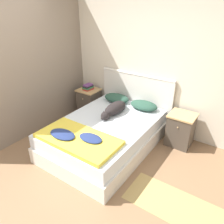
{
  "coord_description": "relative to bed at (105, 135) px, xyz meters",
  "views": [
    {
      "loc": [
        1.89,
        -1.5,
        2.29
      ],
      "look_at": [
        0.02,
        1.22,
        0.59
      ],
      "focal_mm": 35.0,
      "sensor_mm": 36.0,
      "label": 1
    }
  ],
  "objects": [
    {
      "name": "nightstand_right",
      "position": [
        1.03,
        0.81,
        0.05
      ],
      "size": [
        0.43,
        0.42,
        0.59
      ],
      "color": "#4C4238",
      "rests_on": "ground_plane"
    },
    {
      "name": "book_stack",
      "position": [
        -1.03,
        0.8,
        0.4
      ],
      "size": [
        0.16,
        0.23,
        0.12
      ],
      "color": "#AD2D28",
      "rests_on": "nightstand_left"
    },
    {
      "name": "wall_back",
      "position": [
        -0.02,
        1.11,
        1.03
      ],
      "size": [
        9.0,
        0.06,
        2.55
      ],
      "color": "beige",
      "rests_on": "ground_plane"
    },
    {
      "name": "rug",
      "position": [
        1.43,
        -0.51,
        -0.24
      ],
      "size": [
        1.22,
        0.56,
        0.0
      ],
      "color": "tan",
      "rests_on": "ground_plane"
    },
    {
      "name": "ground_plane",
      "position": [
        -0.02,
        -1.02,
        -0.24
      ],
      "size": [
        16.0,
        16.0,
        0.0
      ],
      "primitive_type": "plane",
      "color": "#896647"
    },
    {
      "name": "wall_side_left",
      "position": [
        -1.44,
        0.03,
        1.03
      ],
      "size": [
        0.06,
        3.1,
        2.55
      ],
      "color": "gray",
      "rests_on": "ground_plane"
    },
    {
      "name": "headboard",
      "position": [
        0.0,
        1.04,
        0.31
      ],
      "size": [
        1.52,
        0.06,
        1.07
      ],
      "color": "silver",
      "rests_on": "ground_plane"
    },
    {
      "name": "pillow_left",
      "position": [
        -0.3,
        0.8,
        0.32
      ],
      "size": [
        0.52,
        0.33,
        0.15
      ],
      "color": "#284C3D",
      "rests_on": "bed"
    },
    {
      "name": "bed",
      "position": [
        0.0,
        0.0,
        0.0
      ],
      "size": [
        1.44,
        2.03,
        0.49
      ],
      "color": "silver",
      "rests_on": "ground_plane"
    },
    {
      "name": "dog",
      "position": [
        -0.04,
        0.34,
        0.34
      ],
      "size": [
        0.25,
        0.76,
        0.2
      ],
      "color": "black",
      "rests_on": "bed"
    },
    {
      "name": "quilt",
      "position": [
        -0.01,
        -0.66,
        0.29
      ],
      "size": [
        1.21,
        0.62,
        0.11
      ],
      "color": "yellow",
      "rests_on": "bed"
    },
    {
      "name": "nightstand_left",
      "position": [
        -1.03,
        0.81,
        0.05
      ],
      "size": [
        0.43,
        0.42,
        0.59
      ],
      "color": "#4C4238",
      "rests_on": "ground_plane"
    },
    {
      "name": "pillow_right",
      "position": [
        0.3,
        0.8,
        0.32
      ],
      "size": [
        0.52,
        0.33,
        0.15
      ],
      "color": "#284C3D",
      "rests_on": "bed"
    }
  ]
}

